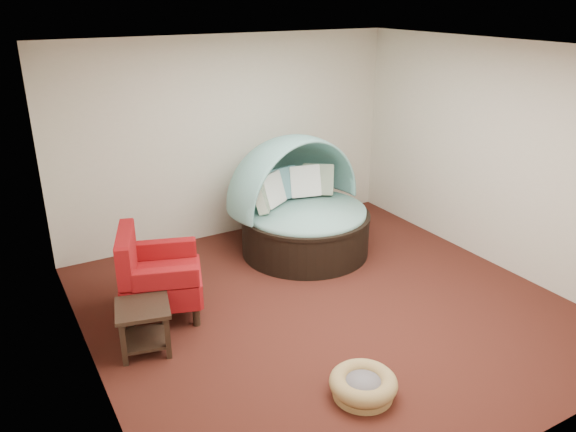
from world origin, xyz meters
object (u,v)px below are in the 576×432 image
red_armchair (155,276)px  side_table (144,322)px  pet_basket (363,385)px  canopy_daybed (300,199)px

red_armchair → side_table: bearing=-98.9°
pet_basket → red_armchair: bearing=116.7°
canopy_daybed → red_armchair: 2.31m
red_armchair → side_table: size_ratio=1.74×
pet_basket → red_armchair: red_armchair is taller
red_armchair → canopy_daybed: bearing=34.7°
red_armchair → side_table: red_armchair is taller
pet_basket → red_armchair: 2.52m
pet_basket → side_table: 2.18m
canopy_daybed → pet_basket: 3.13m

